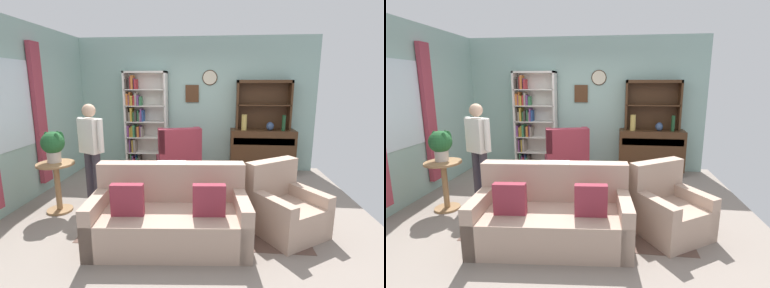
# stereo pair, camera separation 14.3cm
# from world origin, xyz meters

# --- Properties ---
(ground_plane) EXTENTS (5.40, 4.60, 0.02)m
(ground_plane) POSITION_xyz_m (0.00, 0.00, -0.01)
(ground_plane) COLOR gray
(wall_back) EXTENTS (5.00, 0.09, 2.80)m
(wall_back) POSITION_xyz_m (0.00, 2.13, 1.40)
(wall_back) COLOR #93B7AD
(wall_back) RESTS_ON ground_plane
(wall_left) EXTENTS (0.16, 4.20, 2.80)m
(wall_left) POSITION_xyz_m (-2.52, -0.02, 1.40)
(wall_left) COLOR #93B7AD
(wall_left) RESTS_ON ground_plane
(area_rug) EXTENTS (2.81, 1.62, 0.01)m
(area_rug) POSITION_xyz_m (0.20, -0.30, 0.00)
(area_rug) COLOR brown
(area_rug) RESTS_ON ground_plane
(bookshelf) EXTENTS (0.90, 0.30, 2.10)m
(bookshelf) POSITION_xyz_m (-1.13, 1.94, 1.05)
(bookshelf) COLOR silver
(bookshelf) RESTS_ON ground_plane
(sideboard) EXTENTS (1.30, 0.45, 0.92)m
(sideboard) POSITION_xyz_m (1.40, 1.86, 0.51)
(sideboard) COLOR #422816
(sideboard) RESTS_ON ground_plane
(sideboard_hutch) EXTENTS (1.10, 0.26, 1.00)m
(sideboard_hutch) POSITION_xyz_m (1.40, 1.97, 1.56)
(sideboard_hutch) COLOR #422816
(sideboard_hutch) RESTS_ON sideboard
(vase_tall) EXTENTS (0.11, 0.11, 0.32)m
(vase_tall) POSITION_xyz_m (1.01, 1.78, 1.08)
(vase_tall) COLOR tan
(vase_tall) RESTS_ON sideboard
(vase_round) EXTENTS (0.15, 0.15, 0.17)m
(vase_round) POSITION_xyz_m (1.53, 1.79, 1.01)
(vase_round) COLOR #33476B
(vase_round) RESTS_ON sideboard
(bottle_wine) EXTENTS (0.07, 0.07, 0.31)m
(bottle_wine) POSITION_xyz_m (1.79, 1.77, 1.08)
(bottle_wine) COLOR #194223
(bottle_wine) RESTS_ON sideboard
(couch_floral) EXTENTS (1.86, 0.99, 0.90)m
(couch_floral) POSITION_xyz_m (-0.05, -0.95, 0.31)
(couch_floral) COLOR tan
(couch_floral) RESTS_ON ground_plane
(armchair_floral) EXTENTS (1.06, 1.07, 0.88)m
(armchair_floral) POSITION_xyz_m (1.34, -0.59, 0.29)
(armchair_floral) COLOR tan
(armchair_floral) RESTS_ON ground_plane
(wingback_chair) EXTENTS (0.98, 0.99, 1.05)m
(wingback_chair) POSITION_xyz_m (-0.26, 1.24, 0.38)
(wingback_chair) COLOR maroon
(wingback_chair) RESTS_ON ground_plane
(plant_stand) EXTENTS (0.52, 0.52, 0.74)m
(plant_stand) POSITION_xyz_m (-1.82, -0.29, 0.45)
(plant_stand) COLOR #997047
(plant_stand) RESTS_ON ground_plane
(potted_plant_large) EXTENTS (0.32, 0.32, 0.45)m
(potted_plant_large) POSITION_xyz_m (-1.86, -0.24, 1.00)
(potted_plant_large) COLOR beige
(potted_plant_large) RESTS_ON plant_stand
(person_reading) EXTENTS (0.50, 0.33, 1.56)m
(person_reading) POSITION_xyz_m (-1.43, 0.05, 0.91)
(person_reading) COLOR #38333D
(person_reading) RESTS_ON ground_plane
(coffee_table) EXTENTS (0.80, 0.50, 0.42)m
(coffee_table) POSITION_xyz_m (0.15, 0.01, 0.35)
(coffee_table) COLOR #422816
(coffee_table) RESTS_ON ground_plane
(book_stack) EXTENTS (0.20, 0.14, 0.05)m
(book_stack) POSITION_xyz_m (0.07, 0.07, 0.44)
(book_stack) COLOR #723F7F
(book_stack) RESTS_ON coffee_table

